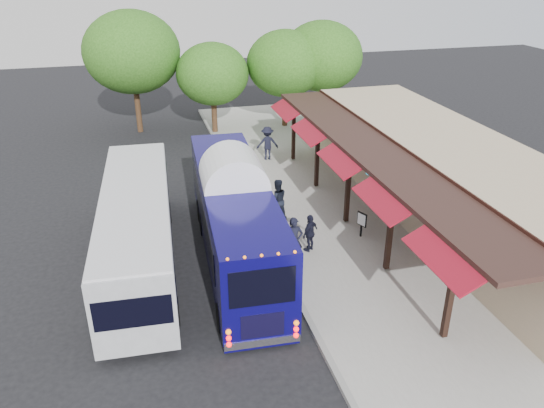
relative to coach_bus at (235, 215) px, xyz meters
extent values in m
plane|color=black|center=(1.45, -2.48, -1.92)|extent=(90.00, 90.00, 0.00)
cube|color=#9E9B93|center=(6.45, 1.52, -1.85)|extent=(10.00, 40.00, 0.15)
cube|color=gray|center=(1.50, 1.52, -1.85)|extent=(0.20, 40.00, 0.16)
cube|color=#C5AC89|center=(9.95, 1.52, -0.12)|extent=(5.00, 20.00, 3.60)
cube|color=black|center=(7.43, 1.52, 1.38)|extent=(0.06, 20.00, 0.60)
cube|color=#331E19|center=(6.35, 1.52, 1.48)|extent=(2.60, 20.00, 0.18)
cube|color=black|center=(5.23, -6.48, -0.12)|extent=(0.18, 0.18, 3.16)
cube|color=maroon|center=(4.80, -6.48, 1.23)|extent=(1.00, 3.20, 0.57)
cube|color=black|center=(5.23, -2.48, -0.12)|extent=(0.18, 0.18, 3.16)
cube|color=maroon|center=(4.80, -2.48, 1.23)|extent=(1.00, 3.20, 0.57)
cube|color=black|center=(5.23, 1.52, -0.12)|extent=(0.18, 0.18, 3.16)
cube|color=maroon|center=(4.80, 1.52, 1.23)|extent=(1.00, 3.20, 0.57)
cube|color=black|center=(5.23, 5.52, -0.12)|extent=(0.18, 0.18, 3.16)
cube|color=maroon|center=(4.80, 5.52, 1.23)|extent=(1.00, 3.20, 0.57)
cube|color=black|center=(5.23, 9.52, -0.12)|extent=(0.18, 0.18, 3.16)
cube|color=maroon|center=(4.80, 9.52, 1.23)|extent=(1.00, 3.20, 0.57)
sphere|color=teal|center=(5.65, -4.48, 0.96)|extent=(0.26, 0.26, 0.26)
sphere|color=teal|center=(5.65, 0.52, 0.96)|extent=(0.26, 0.26, 0.26)
sphere|color=teal|center=(5.65, 5.52, 0.96)|extent=(0.26, 0.26, 0.26)
cube|color=#0B0753|center=(0.00, 0.01, -0.05)|extent=(2.95, 11.25, 2.92)
cube|color=#0B0753|center=(0.00, 0.01, -1.65)|extent=(2.90, 11.13, 0.32)
ellipsoid|color=white|center=(0.00, 0.01, 1.40)|extent=(2.94, 11.03, 0.52)
cube|color=black|center=(0.00, -5.57, 0.44)|extent=(1.94, 0.13, 1.21)
cube|color=silver|center=(0.00, -5.50, -1.53)|extent=(2.33, 0.29, 0.26)
sphere|color=#FF0C0C|center=(-1.02, -5.59, -1.29)|extent=(0.17, 0.17, 0.17)
sphere|color=#FF0C0C|center=(1.02, -5.59, -1.29)|extent=(0.17, 0.17, 0.17)
cylinder|color=black|center=(-1.07, -4.22, -1.44)|extent=(0.33, 0.98, 0.97)
cylinder|color=black|center=(1.07, -4.22, -1.44)|extent=(0.33, 0.98, 0.97)
cylinder|color=black|center=(-1.07, 3.58, -1.44)|extent=(0.33, 0.98, 0.97)
cylinder|color=black|center=(1.07, 3.58, -1.44)|extent=(0.33, 0.98, 0.97)
cube|color=#989AA0|center=(-3.62, 0.49, -0.29)|extent=(3.02, 11.33, 2.59)
cube|color=black|center=(-4.85, 0.49, -0.07)|extent=(0.52, 9.53, 0.98)
cube|color=black|center=(-2.39, 0.49, -0.07)|extent=(0.52, 9.53, 0.98)
cube|color=silver|center=(-3.62, 0.49, 1.04)|extent=(2.96, 11.11, 0.10)
cylinder|color=black|center=(-4.74, -3.44, -1.46)|extent=(0.32, 0.95, 0.94)
cylinder|color=black|center=(-2.50, -3.44, -1.46)|extent=(0.32, 0.95, 0.94)
cylinder|color=black|center=(-4.74, 3.86, -1.46)|extent=(0.32, 0.95, 0.94)
cylinder|color=black|center=(-2.50, 3.86, -1.46)|extent=(0.32, 0.95, 0.94)
imported|color=black|center=(2.05, -1.05, -0.84)|extent=(0.70, 0.48, 1.86)
imported|color=black|center=(2.36, 2.55, -0.81)|extent=(0.95, 0.75, 1.92)
imported|color=black|center=(2.91, -0.37, -0.99)|extent=(0.96, 0.87, 1.57)
imported|color=black|center=(3.84, 10.01, -0.81)|extent=(1.32, 0.86, 1.93)
cube|color=black|center=(5.35, 0.16, -1.23)|extent=(0.08, 0.08, 1.10)
cube|color=black|center=(5.35, 0.16, -0.98)|extent=(0.23, 0.47, 0.60)
cube|color=white|center=(5.32, 0.16, -0.98)|extent=(0.17, 0.39, 0.50)
cylinder|color=#382314|center=(1.77, 15.94, -0.59)|extent=(0.36, 0.36, 2.66)
ellipsoid|color=#225114|center=(1.77, 15.94, 2.01)|extent=(4.60, 4.60, 3.91)
cylinder|color=#382314|center=(6.61, 16.08, -0.46)|extent=(0.36, 0.36, 2.93)
ellipsoid|color=#225114|center=(6.61, 16.08, 2.41)|extent=(5.07, 5.07, 4.31)
cylinder|color=#382314|center=(9.21, 16.32, -0.36)|extent=(0.36, 0.36, 3.14)
ellipsoid|color=#225114|center=(9.21, 16.32, 2.71)|extent=(5.42, 5.42, 4.61)
cylinder|color=#382314|center=(-3.02, 17.65, -0.16)|extent=(0.36, 0.36, 3.52)
ellipsoid|color=#225114|center=(-3.02, 17.65, 3.28)|extent=(6.09, 6.09, 5.17)
camera|label=1|loc=(-3.22, -17.70, 9.04)|focal=35.00mm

